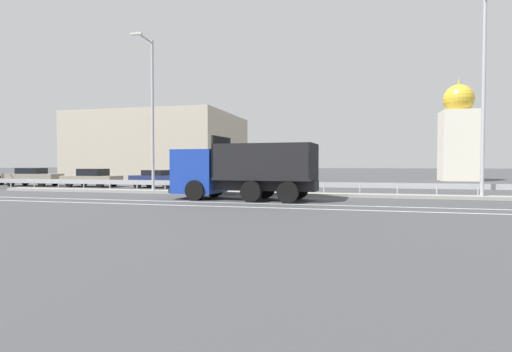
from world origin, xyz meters
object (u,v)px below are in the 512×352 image
(church_tower, at_px, (458,134))
(street_lamp_1, at_px, (152,109))
(dump_truck, at_px, (226,174))
(parked_car_3, at_px, (157,179))
(parked_car_4, at_px, (219,180))
(parked_car_2, at_px, (92,178))
(parked_car_1, at_px, (33,177))
(street_lamp_2, at_px, (485,88))
(median_road_sign, at_px, (206,172))

(church_tower, bearing_deg, street_lamp_1, -132.74)
(dump_truck, bearing_deg, street_lamp_1, 66.93)
(parked_car_3, relative_size, parked_car_4, 0.99)
(dump_truck, bearing_deg, parked_car_4, 25.31)
(parked_car_2, distance_m, church_tower, 38.16)
(parked_car_1, bearing_deg, parked_car_2, 88.97)
(dump_truck, height_order, street_lamp_2, street_lamp_2)
(street_lamp_1, relative_size, street_lamp_2, 0.92)
(street_lamp_2, xyz_separation_m, parked_car_3, (-21.57, 5.18, -5.09))
(dump_truck, distance_m, church_tower, 33.83)
(parked_car_3, height_order, parked_car_4, parked_car_3)
(dump_truck, xyz_separation_m, church_tower, (17.66, 28.60, 3.89))
(street_lamp_2, relative_size, parked_car_2, 2.27)
(parked_car_1, distance_m, parked_car_4, 16.40)
(median_road_sign, bearing_deg, parked_car_2, 157.07)
(street_lamp_1, bearing_deg, dump_truck, -26.65)
(median_road_sign, height_order, parked_car_2, median_road_sign)
(dump_truck, xyz_separation_m, parked_car_4, (-3.43, 8.60, -0.64))
(median_road_sign, bearing_deg, street_lamp_2, -0.48)
(dump_truck, xyz_separation_m, street_lamp_1, (-5.99, 3.01, 4.06))
(parked_car_3, height_order, church_tower, church_tower)
(parked_car_2, bearing_deg, street_lamp_1, -121.78)
(parked_car_3, bearing_deg, parked_car_1, -86.95)
(dump_truck, xyz_separation_m, parked_car_3, (-8.41, 8.22, -0.60))
(dump_truck, xyz_separation_m, parked_car_1, (-19.82, 7.88, -0.54))
(street_lamp_2, height_order, parked_car_3, street_lamp_2)
(median_road_sign, bearing_deg, parked_car_3, 140.19)
(parked_car_1, relative_size, church_tower, 0.41)
(street_lamp_2, height_order, parked_car_4, street_lamp_2)
(dump_truck, relative_size, parked_car_3, 1.88)
(dump_truck, distance_m, parked_car_1, 21.33)
(street_lamp_1, bearing_deg, parked_car_3, 114.89)
(street_lamp_1, distance_m, parked_car_1, 15.36)
(parked_car_4, bearing_deg, street_lamp_1, 157.89)
(parked_car_4, bearing_deg, parked_car_1, 95.04)
(street_lamp_1, relative_size, parked_car_3, 2.39)
(parked_car_1, distance_m, parked_car_3, 11.41)
(parked_car_4, bearing_deg, church_tower, -44.01)
(street_lamp_1, bearing_deg, median_road_sign, 2.49)
(median_road_sign, xyz_separation_m, parked_car_1, (-17.47, 4.71, -0.63))
(parked_car_2, height_order, parked_car_3, parked_car_2)
(parked_car_3, bearing_deg, church_tower, 129.37)
(street_lamp_1, bearing_deg, parked_car_2, 147.89)
(parked_car_1, relative_size, parked_car_2, 1.02)
(parked_car_2, bearing_deg, parked_car_3, -89.70)
(street_lamp_2, bearing_deg, parked_car_1, 171.65)
(dump_truck, xyz_separation_m, street_lamp_2, (13.16, 3.04, 4.49))
(parked_car_3, relative_size, church_tower, 0.35)
(parked_car_1, height_order, church_tower, church_tower)
(street_lamp_1, distance_m, parked_car_3, 7.39)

